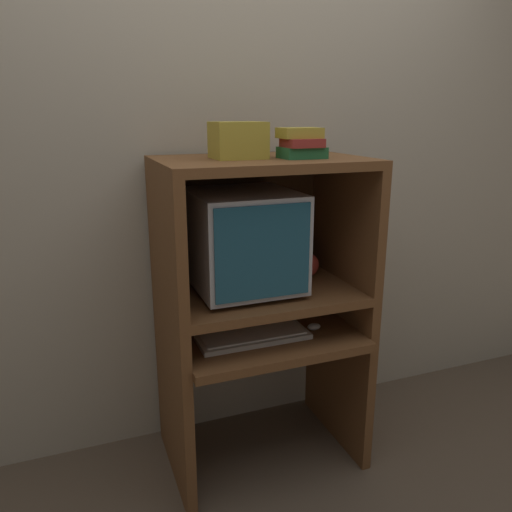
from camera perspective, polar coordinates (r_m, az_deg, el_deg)
name	(u,v)px	position (r m, az deg, el deg)	size (l,w,h in m)	color
ground_plane	(285,492)	(2.28, 3.38, -25.36)	(12.00, 12.00, 0.00)	brown
wall_back	(234,160)	(2.30, -2.57, 10.88)	(6.00, 0.06, 2.60)	#B2A893
desk_base	(264,379)	(2.24, 0.87, -13.86)	(0.82, 0.60, 0.63)	brown
desk_monitor_shelf	(261,297)	(2.11, 0.57, -4.72)	(0.82, 0.56, 0.18)	brown
hutch_upper	(259,203)	(2.03, 0.29, 6.07)	(0.82, 0.56, 0.54)	brown
crt_monitor	(243,240)	(2.01, -1.45, 1.84)	(0.41, 0.45, 0.41)	#B2B2B7
keyboard	(254,337)	(2.04, -0.28, -9.21)	(0.45, 0.16, 0.03)	beige
mouse	(314,327)	(2.14, 6.64, -8.02)	(0.06, 0.04, 0.03)	#B7B7B7
snack_bag	(303,265)	(2.21, 5.43, -1.06)	(0.14, 0.11, 0.12)	#BC382D
book_stack	(301,144)	(1.96, 5.19, 12.67)	(0.17, 0.14, 0.11)	#236638
storage_box	(238,140)	(1.94, -2.08, 13.08)	(0.19, 0.17, 0.14)	gold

